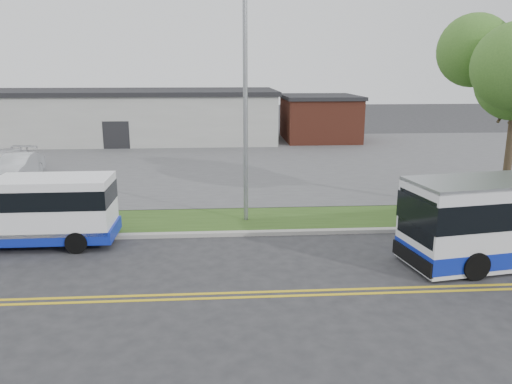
{
  "coord_description": "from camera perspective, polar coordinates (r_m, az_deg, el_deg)",
  "views": [
    {
      "loc": [
        2.05,
        -16.75,
        6.13
      ],
      "look_at": [
        3.32,
        1.41,
        1.6
      ],
      "focal_mm": 35.0,
      "sensor_mm": 36.0,
      "label": 1
    }
  ],
  "objects": [
    {
      "name": "ground",
      "position": [
        17.95,
        -10.36,
        -6.23
      ],
      "size": [
        140.0,
        140.0,
        0.0
      ],
      "primitive_type": "plane",
      "color": "#28282B",
      "rests_on": "ground"
    },
    {
      "name": "lane_line_north",
      "position": [
        14.42,
        -12.02,
        -11.48
      ],
      "size": [
        70.0,
        0.12,
        0.01
      ],
      "primitive_type": "cube",
      "color": "gold",
      "rests_on": "ground"
    },
    {
      "name": "lane_line_south",
      "position": [
        14.16,
        -12.18,
        -12.0
      ],
      "size": [
        70.0,
        0.12,
        0.01
      ],
      "primitive_type": "cube",
      "color": "gold",
      "rests_on": "ground"
    },
    {
      "name": "curb",
      "position": [
        18.96,
        -10.02,
        -4.87
      ],
      "size": [
        80.0,
        0.3,
        0.15
      ],
      "primitive_type": "cube",
      "color": "#9E9B93",
      "rests_on": "ground"
    },
    {
      "name": "verge",
      "position": [
        20.67,
        -9.52,
        -3.33
      ],
      "size": [
        80.0,
        3.3,
        0.1
      ],
      "primitive_type": "cube",
      "color": "#2A4416",
      "rests_on": "ground"
    },
    {
      "name": "parking_lot",
      "position": [
        34.35,
        -7.36,
        3.66
      ],
      "size": [
        80.0,
        25.0,
        0.1
      ],
      "primitive_type": "cube",
      "color": "#4C4C4F",
      "rests_on": "ground"
    },
    {
      "name": "commercial_building",
      "position": [
        44.65,
        -14.51,
        8.46
      ],
      "size": [
        25.4,
        10.4,
        4.35
      ],
      "color": "#9E9E99",
      "rests_on": "ground"
    },
    {
      "name": "brick_wing",
      "position": [
        43.77,
        7.24,
        8.4
      ],
      "size": [
        6.3,
        7.3,
        3.9
      ],
      "color": "brown",
      "rests_on": "ground"
    },
    {
      "name": "streetlight_near",
      "position": [
        19.52,
        -1.22,
        11.34
      ],
      "size": [
        0.35,
        1.53,
        9.5
      ],
      "color": "gray",
      "rests_on": "verge"
    },
    {
      "name": "shuttle_bus",
      "position": [
        19.15,
        -23.7,
        -1.83
      ],
      "size": [
        6.41,
        2.21,
        2.44
      ],
      "rotation": [
        0.0,
        0.0,
        0.01
      ],
      "color": "#0E229C",
      "rests_on": "ground"
    },
    {
      "name": "parked_car_a",
      "position": [
        30.66,
        -25.55,
        2.63
      ],
      "size": [
        1.57,
        4.4,
        1.44
      ],
      "primitive_type": "imported",
      "rotation": [
        0.0,
        0.0,
        0.01
      ],
      "color": "silver",
      "rests_on": "parking_lot"
    },
    {
      "name": "parked_car_b",
      "position": [
        32.67,
        -26.93,
        3.05
      ],
      "size": [
        2.85,
        5.06,
        1.38
      ],
      "primitive_type": "imported",
      "rotation": [
        0.0,
        0.0,
        -0.2
      ],
      "color": "silver",
      "rests_on": "parking_lot"
    }
  ]
}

